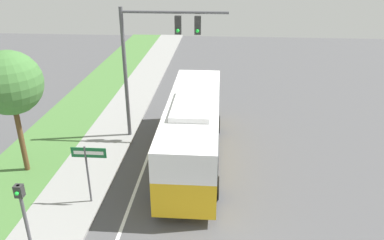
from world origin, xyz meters
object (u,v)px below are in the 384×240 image
bus (193,126)px  pedestrian_signal (22,206)px  signal_gantry (153,50)px  street_sign (88,164)px

bus → pedestrian_signal: bearing=-128.6°
signal_gantry → street_sign: 7.27m
signal_gantry → street_sign: (-1.63, -6.35, -3.13)m
bus → signal_gantry: signal_gantry is taller
bus → signal_gantry: size_ratio=1.45×
bus → pedestrian_signal: bus is taller
pedestrian_signal → street_sign: size_ratio=0.97×
bus → street_sign: size_ratio=3.88×
signal_gantry → pedestrian_signal: 10.06m
bus → pedestrian_signal: (-5.31, -6.66, -0.06)m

